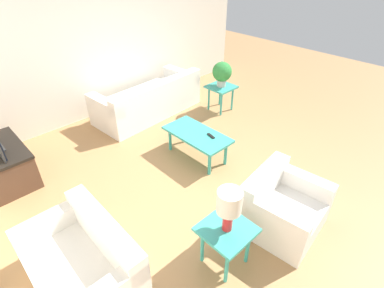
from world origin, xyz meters
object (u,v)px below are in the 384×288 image
(armchair, at_px, (281,207))
(loveseat, at_px, (85,264))
(tv_stand_chest, at_px, (3,163))
(sofa, at_px, (149,101))
(side_table_plant, at_px, (221,90))
(coffee_table, at_px, (197,136))
(table_lamp, at_px, (229,204))
(side_table_lamp, at_px, (226,234))
(potted_plant, at_px, (222,73))

(armchair, relative_size, loveseat, 0.78)
(armchair, bearing_deg, tv_stand_chest, 117.05)
(sofa, relative_size, side_table_plant, 4.21)
(coffee_table, xyz_separation_m, side_table_plant, (0.86, -1.53, 0.05))
(loveseat, distance_m, table_lamp, 1.56)
(armchair, bearing_deg, side_table_lamp, 165.77)
(loveseat, height_order, tv_stand_chest, loveseat)
(tv_stand_chest, height_order, potted_plant, potted_plant)
(coffee_table, bearing_deg, sofa, -11.57)
(armchair, distance_m, table_lamp, 1.07)
(sofa, relative_size, coffee_table, 2.03)
(loveseat, bearing_deg, potted_plant, 113.85)
(side_table_plant, bearing_deg, armchair, 145.17)
(coffee_table, bearing_deg, tv_stand_chest, 57.78)
(table_lamp, bearing_deg, loveseat, 55.83)
(coffee_table, bearing_deg, side_table_plant, -60.75)
(side_table_plant, bearing_deg, sofa, 53.11)
(sofa, xyz_separation_m, side_table_plant, (-0.88, -1.17, 0.16))
(tv_stand_chest, relative_size, table_lamp, 2.16)
(side_table_plant, bearing_deg, coffee_table, 119.25)
(sofa, distance_m, coffee_table, 1.77)
(side_table_lamp, bearing_deg, table_lamp, 90.00)
(sofa, bearing_deg, side_table_plant, 138.95)
(coffee_table, xyz_separation_m, table_lamp, (-1.60, 1.15, 0.47))
(sofa, relative_size, tv_stand_chest, 2.07)
(armchair, bearing_deg, table_lamp, 165.77)
(sofa, height_order, tv_stand_chest, sofa)
(side_table_lamp, height_order, potted_plant, potted_plant)
(sofa, height_order, table_lamp, table_lamp)
(sofa, xyz_separation_m, loveseat, (-2.53, 2.70, -0.01))
(coffee_table, height_order, potted_plant, potted_plant)
(armchair, xyz_separation_m, side_table_lamp, (0.12, 0.89, 0.16))
(loveseat, xyz_separation_m, tv_stand_chest, (2.32, 0.08, 0.02))
(coffee_table, bearing_deg, potted_plant, -60.75)
(armchair, height_order, coffee_table, armchair)
(potted_plant, bearing_deg, table_lamp, 132.52)
(loveseat, bearing_deg, sofa, 133.91)
(armchair, bearing_deg, potted_plant, 48.67)
(loveseat, bearing_deg, coffee_table, 109.49)
(tv_stand_chest, xyz_separation_m, table_lamp, (-3.13, -1.27, 0.58))
(loveseat, height_order, side_table_plant, loveseat)
(loveseat, bearing_deg, table_lamp, 56.62)
(sofa, xyz_separation_m, armchair, (-3.46, 0.62, 0.00))
(armchair, bearing_deg, loveseat, 149.40)
(sofa, distance_m, side_table_lamp, 3.67)
(side_table_plant, relative_size, tv_stand_chest, 0.49)
(coffee_table, height_order, side_table_lamp, side_table_lamp)
(side_table_plant, xyz_separation_m, tv_stand_chest, (0.67, 3.95, -0.15))
(sofa, xyz_separation_m, table_lamp, (-3.34, 1.51, 0.59))
(coffee_table, relative_size, side_table_plant, 2.07)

